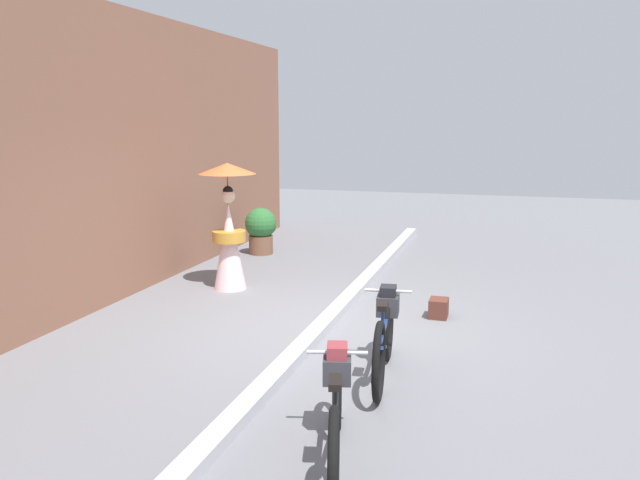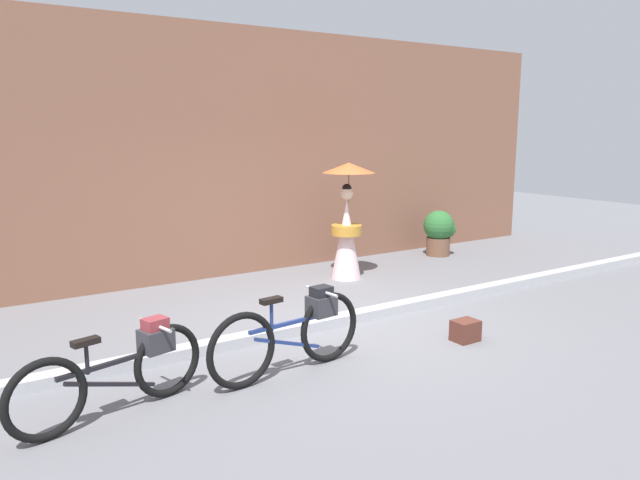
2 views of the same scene
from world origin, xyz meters
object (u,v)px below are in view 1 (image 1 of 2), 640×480
Objects in this scene: bicycle_near_officer at (336,407)px; person_with_parasol at (229,225)px; backpack_on_pavement at (439,308)px; potted_plant_by_door at (261,229)px; bicycle_far_side at (385,334)px.

person_with_parasol reaches higher than bicycle_near_officer.
bicycle_near_officer is at bearing 174.78° from backpack_on_pavement.
potted_plant_by_door is at bearing 49.47° from backpack_on_pavement.
person_with_parasol reaches higher than bicycle_far_side.
potted_plant_by_door is at bearing 25.61° from bicycle_near_officer.
bicycle_near_officer is at bearing -147.18° from person_with_parasol.
person_with_parasol is at bearing -169.06° from potted_plant_by_door.
bicycle_far_side is at bearing 171.76° from backpack_on_pavement.
backpack_on_pavement is at bearing -100.57° from person_with_parasol.
bicycle_far_side reaches higher than bicycle_near_officer.
bicycle_near_officer is at bearing -154.39° from potted_plant_by_door.
person_with_parasol is 2.61m from potted_plant_by_door.
bicycle_near_officer reaches higher than backpack_on_pavement.
person_with_parasol reaches higher than potted_plant_by_door.
bicycle_far_side is at bearing -147.34° from potted_plant_by_door.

